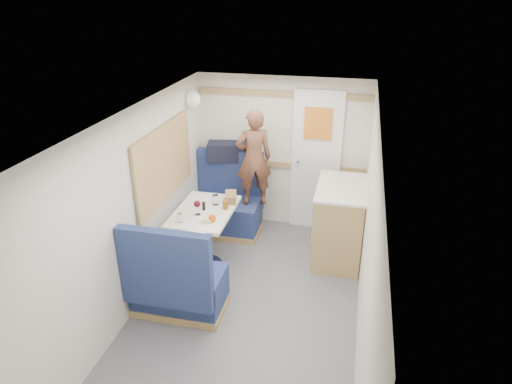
% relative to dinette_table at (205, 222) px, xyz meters
% --- Properties ---
extents(floor, '(4.50, 4.50, 0.00)m').
position_rel_dinette_table_xyz_m(floor, '(0.65, -1.00, -0.57)').
color(floor, '#515156').
rests_on(floor, ground).
extents(ceiling, '(4.50, 4.50, 0.00)m').
position_rel_dinette_table_xyz_m(ceiling, '(0.65, -1.00, 1.43)').
color(ceiling, silver).
rests_on(ceiling, wall_back).
extents(wall_back, '(2.20, 0.02, 2.00)m').
position_rel_dinette_table_xyz_m(wall_back, '(0.65, 1.25, 0.43)').
color(wall_back, silver).
rests_on(wall_back, floor).
extents(wall_left, '(0.02, 4.50, 2.00)m').
position_rel_dinette_table_xyz_m(wall_left, '(-0.45, -1.00, 0.43)').
color(wall_left, silver).
rests_on(wall_left, floor).
extents(wall_right, '(0.02, 4.50, 2.00)m').
position_rel_dinette_table_xyz_m(wall_right, '(1.75, -1.00, 0.43)').
color(wall_right, silver).
rests_on(wall_right, floor).
extents(oak_trim_low, '(2.15, 0.02, 0.08)m').
position_rel_dinette_table_xyz_m(oak_trim_low, '(0.65, 1.23, 0.28)').
color(oak_trim_low, '#A17A48').
rests_on(oak_trim_low, wall_back).
extents(oak_trim_high, '(2.15, 0.02, 0.08)m').
position_rel_dinette_table_xyz_m(oak_trim_high, '(0.65, 1.23, 1.21)').
color(oak_trim_high, '#A17A48').
rests_on(oak_trim_high, wall_back).
extents(side_window, '(0.04, 1.30, 0.72)m').
position_rel_dinette_table_xyz_m(side_window, '(-0.43, 0.00, 0.68)').
color(side_window, '#ABB297').
rests_on(side_window, wall_left).
extents(rear_door, '(0.62, 0.12, 1.86)m').
position_rel_dinette_table_xyz_m(rear_door, '(1.10, 1.22, 0.41)').
color(rear_door, white).
rests_on(rear_door, wall_back).
extents(dinette_table, '(0.62, 0.92, 0.72)m').
position_rel_dinette_table_xyz_m(dinette_table, '(0.00, 0.00, 0.00)').
color(dinette_table, white).
rests_on(dinette_table, floor).
extents(bench_far, '(0.90, 0.59, 1.05)m').
position_rel_dinette_table_xyz_m(bench_far, '(-0.00, 0.86, -0.27)').
color(bench_far, '#162748').
rests_on(bench_far, floor).
extents(bench_near, '(0.90, 0.59, 1.05)m').
position_rel_dinette_table_xyz_m(bench_near, '(-0.00, -0.86, -0.27)').
color(bench_near, '#162748').
rests_on(bench_near, floor).
extents(ledge, '(0.90, 0.14, 0.04)m').
position_rel_dinette_table_xyz_m(ledge, '(-0.00, 1.12, 0.31)').
color(ledge, '#A17A48').
rests_on(ledge, bench_far).
extents(dome_light, '(0.20, 0.20, 0.20)m').
position_rel_dinette_table_xyz_m(dome_light, '(-0.39, 0.85, 1.18)').
color(dome_light, white).
rests_on(dome_light, wall_left).
extents(galley_counter, '(0.57, 0.92, 0.92)m').
position_rel_dinette_table_xyz_m(galley_counter, '(1.47, 0.55, -0.10)').
color(galley_counter, '#A17A48').
rests_on(galley_counter, floor).
extents(person, '(0.52, 0.44, 1.22)m').
position_rel_dinette_table_xyz_m(person, '(0.37, 0.85, 0.49)').
color(person, brown).
rests_on(person, bench_far).
extents(duffel_bag, '(0.54, 0.33, 0.24)m').
position_rel_dinette_table_xyz_m(duffel_bag, '(-0.05, 1.12, 0.45)').
color(duffel_bag, black).
rests_on(duffel_bag, ledge).
extents(tray, '(0.28, 0.35, 0.02)m').
position_rel_dinette_table_xyz_m(tray, '(0.07, -0.34, 0.16)').
color(tray, white).
rests_on(tray, dinette_table).
extents(orange_fruit, '(0.08, 0.08, 0.08)m').
position_rel_dinette_table_xyz_m(orange_fruit, '(0.18, -0.26, 0.21)').
color(orange_fruit, orange).
rests_on(orange_fruit, tray).
extents(cheese_block, '(0.11, 0.07, 0.04)m').
position_rel_dinette_table_xyz_m(cheese_block, '(0.13, -0.29, 0.19)').
color(cheese_block, '#DDCB80').
rests_on(cheese_block, tray).
extents(wine_glass, '(0.08, 0.08, 0.17)m').
position_rel_dinette_table_xyz_m(wine_glass, '(-0.03, -0.12, 0.28)').
color(wine_glass, white).
rests_on(wine_glass, dinette_table).
extents(tumbler_left, '(0.06, 0.06, 0.10)m').
position_rel_dinette_table_xyz_m(tumbler_left, '(-0.16, -0.32, 0.20)').
color(tumbler_left, white).
rests_on(tumbler_left, dinette_table).
extents(tumbler_right, '(0.07, 0.07, 0.12)m').
position_rel_dinette_table_xyz_m(tumbler_right, '(0.08, 0.17, 0.21)').
color(tumbler_right, silver).
rests_on(tumbler_right, dinette_table).
extents(beer_glass, '(0.06, 0.06, 0.10)m').
position_rel_dinette_table_xyz_m(beer_glass, '(0.22, 0.09, 0.20)').
color(beer_glass, brown).
rests_on(beer_glass, dinette_table).
extents(pepper_grinder, '(0.04, 0.04, 0.10)m').
position_rel_dinette_table_xyz_m(pepper_grinder, '(-0.00, 0.01, 0.20)').
color(pepper_grinder, black).
rests_on(pepper_grinder, dinette_table).
extents(bread_loaf, '(0.18, 0.26, 0.10)m').
position_rel_dinette_table_xyz_m(bread_loaf, '(0.22, 0.29, 0.20)').
color(bread_loaf, brown).
rests_on(bread_loaf, dinette_table).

